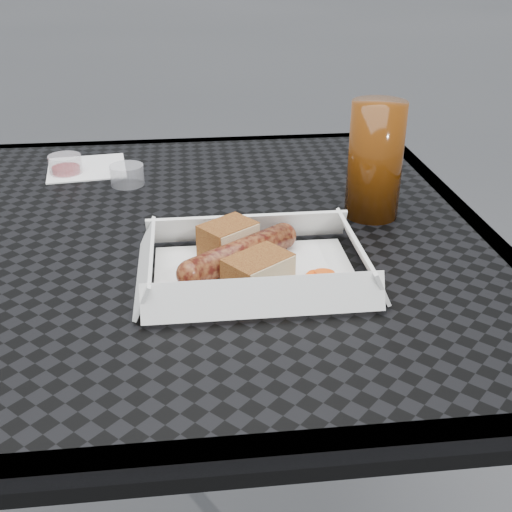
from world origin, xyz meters
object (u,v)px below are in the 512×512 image
at_px(patio_table, 181,282).
at_px(drink_glass, 375,161).
at_px(bratwurst, 240,254).
at_px(food_tray, 255,274).

distance_m(patio_table, drink_glass, 0.30).
bearing_deg(bratwurst, patio_table, 121.57).
xyz_separation_m(food_tray, drink_glass, (0.17, 0.15, 0.07)).
height_order(bratwurst, drink_glass, drink_glass).
height_order(patio_table, drink_glass, drink_glass).
bearing_deg(bratwurst, drink_glass, 35.41).
distance_m(food_tray, drink_glass, 0.24).
bearing_deg(drink_glass, bratwurst, -144.59).
height_order(patio_table, bratwurst, bratwurst).
bearing_deg(food_tray, bratwurst, 131.41).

